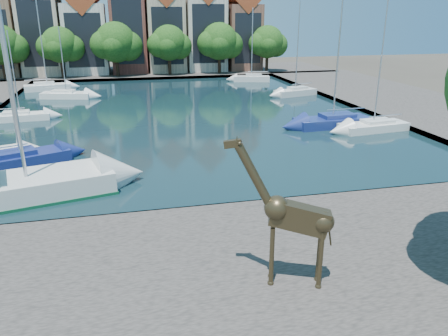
# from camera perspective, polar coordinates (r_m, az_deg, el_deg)

# --- Properties ---
(ground) EXTENTS (160.00, 160.00, 0.00)m
(ground) POSITION_cam_1_polar(r_m,az_deg,el_deg) (22.33, 2.53, -5.49)
(ground) COLOR #38332B
(ground) RESTS_ON ground
(water_basin) EXTENTS (38.00, 50.00, 0.08)m
(water_basin) POSITION_cam_1_polar(r_m,az_deg,el_deg) (44.83, -5.76, 7.24)
(water_basin) COLOR black
(water_basin) RESTS_ON ground
(near_quay) EXTENTS (50.00, 14.00, 0.50)m
(near_quay) POSITION_cam_1_polar(r_m,az_deg,el_deg) (16.44, 9.30, -14.66)
(near_quay) COLOR #4F4945
(near_quay) RESTS_ON ground
(far_quay) EXTENTS (60.00, 16.00, 0.50)m
(far_quay) POSITION_cam_1_polar(r_m,az_deg,el_deg) (76.24, -9.06, 12.26)
(far_quay) COLOR #4F4945
(far_quay) RESTS_ON ground
(right_quay) EXTENTS (14.00, 52.00, 0.50)m
(right_quay) POSITION_cam_1_polar(r_m,az_deg,el_deg) (53.93, 21.87, 8.24)
(right_quay) COLOR #4F4945
(right_quay) RESTS_ON ground
(townhouse_west_end) EXTENTS (5.44, 9.18, 14.93)m
(townhouse_west_end) POSITION_cam_1_polar(r_m,az_deg,el_deg) (77.49, -27.24, 15.84)
(townhouse_west_end) COLOR #856248
(townhouse_west_end) RESTS_ON far_quay
(townhouse_west_mid) EXTENTS (5.94, 9.18, 16.79)m
(townhouse_west_mid) POSITION_cam_1_polar(r_m,az_deg,el_deg) (76.35, -22.80, 17.09)
(townhouse_west_mid) COLOR beige
(townhouse_west_mid) RESTS_ON far_quay
(townhouse_west_inner) EXTENTS (6.43, 9.18, 15.15)m
(townhouse_west_inner) POSITION_cam_1_polar(r_m,az_deg,el_deg) (75.67, -17.66, 16.97)
(townhouse_west_inner) COLOR silver
(townhouse_west_inner) RESTS_ON far_quay
(townhouse_center) EXTENTS (5.44, 9.18, 16.93)m
(townhouse_center) POSITION_cam_1_polar(r_m,az_deg,el_deg) (75.50, -12.58, 18.16)
(townhouse_center) COLOR brown
(townhouse_center) RESTS_ON far_quay
(townhouse_east_inner) EXTENTS (5.94, 9.18, 15.79)m
(townhouse_east_inner) POSITION_cam_1_polar(r_m,az_deg,el_deg) (75.87, -7.79, 17.96)
(townhouse_east_inner) COLOR tan
(townhouse_east_inner) RESTS_ON far_quay
(townhouse_east_mid) EXTENTS (6.43, 9.18, 16.65)m
(townhouse_east_mid) POSITION_cam_1_polar(r_m,az_deg,el_deg) (76.79, -2.71, 18.39)
(townhouse_east_mid) COLOR beige
(townhouse_east_mid) RESTS_ON far_quay
(townhouse_east_end) EXTENTS (5.44, 9.18, 14.43)m
(townhouse_east_end) POSITION_cam_1_polar(r_m,az_deg,el_deg) (78.26, 2.22, 17.69)
(townhouse_east_end) COLOR brown
(townhouse_east_end) RESTS_ON far_quay
(far_tree_far_west) EXTENTS (7.28, 5.60, 7.68)m
(far_tree_far_west) POSITION_cam_1_polar(r_m,az_deg,el_deg) (71.99, -27.09, 14.00)
(far_tree_far_west) COLOR #332114
(far_tree_far_west) RESTS_ON far_quay
(far_tree_west) EXTENTS (6.76, 5.20, 7.36)m
(far_tree_west) POSITION_cam_1_polar(r_m,az_deg,el_deg) (70.61, -20.59, 14.70)
(far_tree_west) COLOR #332114
(far_tree_west) RESTS_ON far_quay
(far_tree_mid_west) EXTENTS (7.80, 6.00, 8.00)m
(far_tree_mid_west) POSITION_cam_1_polar(r_m,az_deg,el_deg) (70.10, -13.89, 15.49)
(far_tree_mid_west) COLOR #332114
(far_tree_mid_west) RESTS_ON far_quay
(far_tree_mid_east) EXTENTS (7.02, 5.40, 7.52)m
(far_tree_mid_east) POSITION_cam_1_polar(r_m,az_deg,el_deg) (70.53, -7.14, 15.77)
(far_tree_mid_east) COLOR #332114
(far_tree_mid_east) RESTS_ON far_quay
(far_tree_east) EXTENTS (7.54, 5.80, 7.84)m
(far_tree_east) POSITION_cam_1_polar(r_m,az_deg,el_deg) (71.83, -0.53, 16.06)
(far_tree_east) COLOR #332114
(far_tree_east) RESTS_ON far_quay
(far_tree_far_east) EXTENTS (6.76, 5.20, 7.36)m
(far_tree_far_east) POSITION_cam_1_polar(r_m,az_deg,el_deg) (74.00, 5.76, 15.94)
(far_tree_far_east) COLOR #332114
(far_tree_far_east) RESTS_ON far_quay
(giraffe_statue) EXTENTS (3.50, 1.58, 5.15)m
(giraffe_statue) POSITION_cam_1_polar(r_m,az_deg,el_deg) (14.80, 8.74, -6.26)
(giraffe_statue) COLOR #3A301D
(giraffe_statue) RESTS_ON near_quay
(sailboat_left_b) EXTENTS (6.35, 4.36, 10.79)m
(sailboat_left_b) POSITION_cam_1_polar(r_m,az_deg,el_deg) (31.42, -25.06, 1.37)
(sailboat_left_b) COLOR navy
(sailboat_left_b) RESTS_ON water_basin
(sailboat_left_c) EXTENTS (5.31, 2.27, 8.05)m
(sailboat_left_c) POSITION_cam_1_polar(r_m,az_deg,el_deg) (45.15, -25.08, 6.27)
(sailboat_left_c) COLOR white
(sailboat_left_c) RESTS_ON water_basin
(sailboat_left_d) EXTENTS (6.06, 3.37, 8.07)m
(sailboat_left_d) POSITION_cam_1_polar(r_m,az_deg,el_deg) (55.45, -19.88, 9.11)
(sailboat_left_d) COLOR white
(sailboat_left_d) RESTS_ON water_basin
(sailboat_left_e) EXTENTS (5.95, 3.08, 11.31)m
(sailboat_left_e) POSITION_cam_1_polar(r_m,az_deg,el_deg) (62.11, -22.08, 9.95)
(sailboat_left_e) COLOR white
(sailboat_left_e) RESTS_ON water_basin
(sailboat_right_a) EXTENTS (6.15, 2.74, 10.68)m
(sailboat_right_a) POSITION_cam_1_polar(r_m,az_deg,el_deg) (39.23, 18.97, 5.38)
(sailboat_right_a) COLOR silver
(sailboat_right_a) RESTS_ON water_basin
(sailboat_right_b) EXTENTS (6.90, 2.83, 11.77)m
(sailboat_right_b) POSITION_cam_1_polar(r_m,az_deg,el_deg) (39.69, 14.02, 6.16)
(sailboat_right_b) COLOR navy
(sailboat_right_b) RESTS_ON water_basin
(sailboat_right_c) EXTENTS (5.54, 3.12, 10.80)m
(sailboat_right_c) POSITION_cam_1_polar(r_m,az_deg,el_deg) (54.64, 9.30, 9.95)
(sailboat_right_c) COLOR silver
(sailboat_right_c) RESTS_ON water_basin
(sailboat_right_d) EXTENTS (5.53, 3.02, 10.29)m
(sailboat_right_d) POSITION_cam_1_polar(r_m,az_deg,el_deg) (65.96, 3.61, 11.77)
(sailboat_right_d) COLOR silver
(sailboat_right_d) RESTS_ON water_basin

